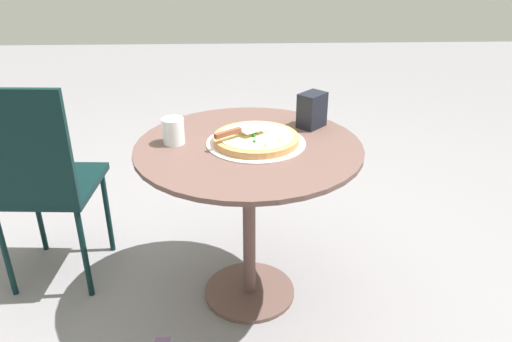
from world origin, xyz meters
name	(u,v)px	position (x,y,z in m)	size (l,w,h in m)	color
ground_plane	(250,293)	(0.00, 0.00, 0.00)	(10.00, 10.00, 0.00)	gray
patio_table	(249,180)	(0.00, 0.00, 0.54)	(0.84, 0.84, 0.69)	brown
pizza_on_tray	(256,139)	(-0.02, 0.03, 0.70)	(0.37, 0.37, 0.05)	silver
pizza_server	(239,131)	(0.00, -0.03, 0.74)	(0.16, 0.20, 0.02)	silver
drinking_cup	(173,131)	(-0.03, -0.27, 0.74)	(0.08, 0.08, 0.10)	white
napkin_dispenser	(312,110)	(-0.18, 0.25, 0.76)	(0.11, 0.08, 0.14)	black
patio_chair_near	(38,176)	(-0.11, -0.83, 0.52)	(0.41, 0.41, 0.91)	black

